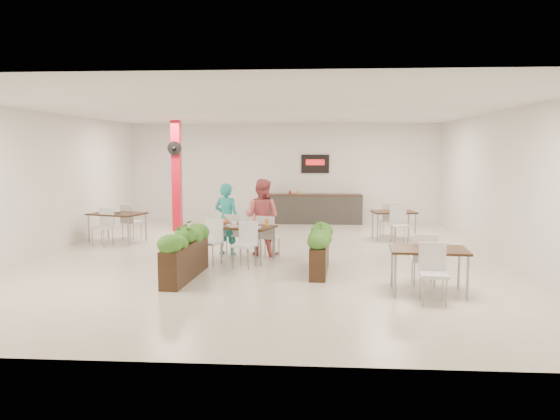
% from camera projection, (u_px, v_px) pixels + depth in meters
% --- Properties ---
extents(ground, '(12.00, 12.00, 0.00)m').
position_uv_depth(ground, '(268.00, 257.00, 12.01)').
color(ground, beige).
rests_on(ground, ground).
extents(room_shell, '(10.10, 12.10, 3.22)m').
position_uv_depth(room_shell, '(268.00, 166.00, 11.79)').
color(room_shell, white).
rests_on(room_shell, ground).
extents(red_column, '(0.40, 0.41, 3.20)m').
position_uv_depth(red_column, '(177.00, 175.00, 15.79)').
color(red_column, red).
rests_on(red_column, ground).
extents(service_counter, '(3.00, 0.64, 2.20)m').
position_uv_depth(service_counter, '(315.00, 208.00, 17.50)').
color(service_counter, '#2A2825').
rests_on(service_counter, ground).
extents(main_table, '(1.69, 1.93, 0.92)m').
position_uv_depth(main_table, '(240.00, 231.00, 11.64)').
color(main_table, black).
rests_on(main_table, ground).
extents(diner_man, '(0.69, 0.56, 1.62)m').
position_uv_depth(diner_man, '(227.00, 219.00, 12.29)').
color(diner_man, teal).
rests_on(diner_man, ground).
extents(diner_woman, '(1.00, 0.89, 1.72)m').
position_uv_depth(diner_woman, '(262.00, 217.00, 12.23)').
color(diner_woman, '#E56569').
rests_on(diner_woman, ground).
extents(planter_left, '(0.51, 2.09, 1.10)m').
position_uv_depth(planter_left, '(185.00, 250.00, 10.03)').
color(planter_left, black).
rests_on(planter_left, ground).
extents(planter_right, '(0.48, 1.88, 0.98)m').
position_uv_depth(planter_right, '(320.00, 247.00, 10.56)').
color(planter_right, black).
rests_on(planter_right, ground).
extents(side_table_a, '(1.51, 1.67, 0.92)m').
position_uv_depth(side_table_a, '(117.00, 217.00, 13.97)').
color(side_table_a, black).
rests_on(side_table_a, ground).
extents(side_table_b, '(1.18, 1.66, 0.92)m').
position_uv_depth(side_table_b, '(394.00, 216.00, 14.35)').
color(side_table_b, black).
rests_on(side_table_b, ground).
extents(side_table_c, '(1.29, 1.64, 0.92)m').
position_uv_depth(side_table_c, '(429.00, 256.00, 8.97)').
color(side_table_c, black).
rests_on(side_table_c, ground).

